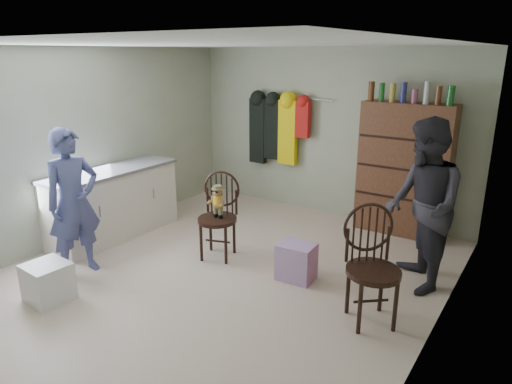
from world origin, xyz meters
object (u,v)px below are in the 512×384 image
Objects in this scene: counter at (113,203)px; dresser at (404,169)px; chair_front at (219,209)px; chair_far at (371,261)px.

counter is 0.89× the size of dresser.
chair_far reaches higher than chair_front.
dresser reaches higher than chair_front.
chair_front is 2.06m from chair_far.
chair_far is (3.63, -0.03, 0.13)m from counter.
chair_far is 0.54× the size of dresser.
chair_far is at bearing -79.50° from dresser.
chair_far is 2.39m from dresser.
counter is 1.76× the size of chair_front.
chair_front is at bearing -128.62° from dresser.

